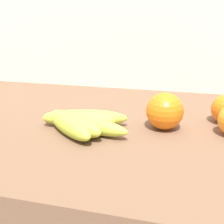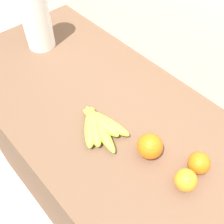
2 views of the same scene
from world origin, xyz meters
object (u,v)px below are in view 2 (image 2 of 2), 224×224
(orange_far_right, at_px, (150,146))
(paper_towel_roll, at_px, (35,15))
(banana_bunch, at_px, (98,125))
(orange_right, at_px, (199,163))
(orange_center, at_px, (186,180))

(orange_far_right, distance_m, paper_towel_roll, 0.72)
(banana_bunch, bearing_deg, orange_right, 22.05)
(banana_bunch, distance_m, paper_towel_roll, 0.55)
(orange_center, xyz_separation_m, paper_towel_roll, (-0.85, 0.06, 0.11))
(orange_far_right, bearing_deg, orange_center, -1.32)
(orange_center, distance_m, orange_far_right, 0.14)
(orange_right, bearing_deg, orange_far_right, -152.80)
(orange_right, bearing_deg, banana_bunch, -157.95)
(banana_bunch, distance_m, orange_right, 0.34)
(orange_right, xyz_separation_m, orange_far_right, (-0.14, -0.07, 0.01))
(orange_center, distance_m, orange_right, 0.07)
(banana_bunch, xyz_separation_m, orange_center, (0.32, 0.06, 0.01))
(banana_bunch, bearing_deg, orange_far_right, 17.90)
(orange_center, bearing_deg, orange_right, 95.94)
(orange_far_right, bearing_deg, paper_towel_roll, 175.65)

